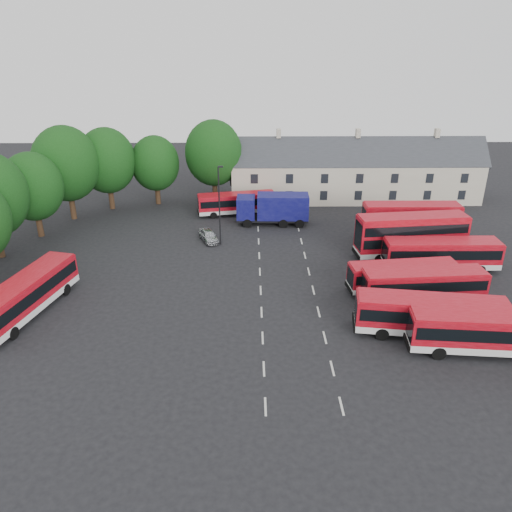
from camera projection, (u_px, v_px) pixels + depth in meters
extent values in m
plane|color=black|center=(261.00, 301.00, 45.42)|extent=(140.00, 140.00, 0.00)
cube|color=beige|center=(265.00, 407.00, 32.67)|extent=(0.15, 1.80, 0.01)
cube|color=beige|center=(264.00, 369.00, 36.31)|extent=(0.15, 1.80, 0.01)
cube|color=beige|center=(263.00, 338.00, 39.95)|extent=(0.15, 1.80, 0.01)
cube|color=beige|center=(262.00, 312.00, 43.59)|extent=(0.15, 1.80, 0.01)
cube|color=beige|center=(261.00, 290.00, 47.23)|extent=(0.15, 1.80, 0.01)
cube|color=beige|center=(260.00, 272.00, 50.87)|extent=(0.15, 1.80, 0.01)
cube|color=beige|center=(259.00, 255.00, 54.52)|extent=(0.15, 1.80, 0.01)
cube|color=beige|center=(259.00, 241.00, 58.16)|extent=(0.15, 1.80, 0.01)
cube|color=beige|center=(258.00, 229.00, 61.80)|extent=(0.15, 1.80, 0.01)
cube|color=beige|center=(341.00, 406.00, 32.72)|extent=(0.15, 1.80, 0.01)
cube|color=beige|center=(332.00, 368.00, 36.36)|extent=(0.15, 1.80, 0.01)
cube|color=beige|center=(325.00, 337.00, 40.00)|extent=(0.15, 1.80, 0.01)
cube|color=beige|center=(319.00, 312.00, 43.64)|extent=(0.15, 1.80, 0.01)
cube|color=beige|center=(313.00, 290.00, 47.29)|extent=(0.15, 1.80, 0.01)
cube|color=beige|center=(309.00, 271.00, 50.93)|extent=(0.15, 1.80, 0.01)
cube|color=beige|center=(305.00, 255.00, 54.57)|extent=(0.15, 1.80, 0.01)
cube|color=beige|center=(301.00, 241.00, 58.21)|extent=(0.15, 1.80, 0.01)
cube|color=beige|center=(298.00, 229.00, 61.85)|extent=(0.15, 1.80, 0.01)
cylinder|color=black|center=(39.00, 221.00, 58.95)|extent=(0.70, 0.70, 3.67)
ellipsoid|color=#10390F|center=(32.00, 187.00, 57.19)|extent=(6.93, 6.93, 7.97)
cylinder|color=black|center=(72.00, 203.00, 64.29)|extent=(0.70, 0.70, 4.38)
ellipsoid|color=#10390F|center=(66.00, 164.00, 62.19)|extent=(8.25, 8.25, 9.49)
cylinder|color=black|center=(111.00, 194.00, 68.04)|extent=(0.70, 0.70, 4.02)
ellipsoid|color=#10390F|center=(107.00, 161.00, 66.11)|extent=(7.59, 7.59, 8.73)
cylinder|color=black|center=(158.00, 192.00, 70.03)|extent=(0.70, 0.70, 3.50)
ellipsoid|color=#10390F|center=(155.00, 163.00, 68.35)|extent=(6.60, 6.60, 7.59)
cylinder|color=black|center=(215.00, 187.00, 70.88)|extent=(0.70, 0.70, 4.20)
ellipsoid|color=#10390F|center=(214.00, 153.00, 68.86)|extent=(7.92, 7.92, 9.11)
cube|color=beige|center=(354.00, 180.00, 71.72)|extent=(35.00, 7.00, 5.50)
cube|color=#2D3035|center=(356.00, 161.00, 70.58)|extent=(35.70, 7.13, 7.13)
cube|color=beige|center=(279.00, 133.00, 68.83)|extent=(0.60, 0.90, 1.20)
cube|color=beige|center=(358.00, 133.00, 68.94)|extent=(0.60, 0.90, 1.20)
cube|color=beige|center=(437.00, 133.00, 69.05)|extent=(0.60, 0.90, 1.20)
cube|color=silver|center=(486.00, 343.00, 37.86)|extent=(12.02, 3.80, 0.59)
cube|color=#A60A18|center=(490.00, 328.00, 37.30)|extent=(12.02, 3.80, 2.10)
cube|color=black|center=(490.00, 327.00, 37.28)|extent=(11.56, 3.82, 1.02)
cube|color=#A60A18|center=(493.00, 315.00, 36.85)|extent=(11.78, 3.67, 0.13)
cylinder|color=black|center=(439.00, 353.00, 37.17)|extent=(1.10, 0.40, 1.07)
cube|color=silver|center=(429.00, 326.00, 40.02)|extent=(12.03, 4.32, 0.59)
cube|color=#A60A18|center=(431.00, 312.00, 39.47)|extent=(12.03, 4.32, 2.09)
cube|color=black|center=(431.00, 311.00, 39.45)|extent=(11.57, 4.32, 1.02)
cube|color=#A60A18|center=(433.00, 300.00, 39.01)|extent=(11.78, 4.18, 0.13)
cylinder|color=black|center=(382.00, 334.00, 39.50)|extent=(1.10, 0.45, 1.07)
cylinder|color=black|center=(473.00, 324.00, 40.78)|extent=(1.10, 0.45, 1.07)
cube|color=silver|center=(422.00, 294.00, 45.01)|extent=(11.10, 3.21, 0.55)
cube|color=#A60A18|center=(424.00, 282.00, 44.49)|extent=(11.10, 3.21, 1.94)
cube|color=black|center=(424.00, 281.00, 44.47)|extent=(10.67, 3.24, 0.95)
cube|color=#A60A18|center=(425.00, 271.00, 44.07)|extent=(10.88, 3.10, 0.12)
cylinder|color=black|center=(388.00, 304.00, 43.85)|extent=(1.01, 0.34, 1.00)
cylinder|color=black|center=(454.00, 289.00, 46.39)|extent=(1.01, 0.34, 1.00)
cube|color=silver|center=(402.00, 284.00, 46.86)|extent=(10.31, 3.34, 0.51)
cube|color=#A60A18|center=(403.00, 273.00, 46.38)|extent=(10.31, 3.34, 1.80)
cube|color=black|center=(403.00, 273.00, 46.36)|extent=(9.92, 3.36, 0.87)
cube|color=#A60A18|center=(404.00, 264.00, 45.99)|extent=(10.10, 3.23, 0.11)
cylinder|color=black|center=(372.00, 294.00, 45.68)|extent=(0.94, 0.35, 0.92)
cylinder|color=black|center=(429.00, 280.00, 48.24)|extent=(0.94, 0.35, 0.92)
cube|color=silver|center=(440.00, 262.00, 50.97)|extent=(11.56, 2.66, 0.58)
cube|color=#A60A18|center=(442.00, 251.00, 50.43)|extent=(11.56, 2.66, 2.05)
cube|color=black|center=(442.00, 250.00, 50.41)|extent=(11.10, 2.73, 1.00)
cube|color=#A60A18|center=(443.00, 241.00, 49.99)|extent=(11.33, 2.56, 0.13)
cylinder|color=black|center=(407.00, 270.00, 49.99)|extent=(1.05, 0.30, 1.05)
cylinder|color=black|center=(471.00, 260.00, 52.20)|extent=(1.05, 0.30, 1.05)
cube|color=silver|center=(409.00, 250.00, 53.87)|extent=(11.87, 3.83, 0.58)
cube|color=#A60A18|center=(411.00, 232.00, 53.02)|extent=(11.87, 3.83, 3.55)
cube|color=black|center=(411.00, 238.00, 53.30)|extent=(11.41, 3.85, 1.01)
cube|color=#A60A18|center=(414.00, 216.00, 52.26)|extent=(11.62, 3.70, 0.13)
cylinder|color=black|center=(379.00, 259.00, 52.52)|extent=(1.08, 0.40, 1.06)
cylinder|color=black|center=(437.00, 246.00, 55.46)|extent=(1.08, 0.40, 1.06)
cube|color=black|center=(412.00, 226.00, 52.73)|extent=(11.41, 3.85, 1.01)
cube|color=silver|center=(409.00, 234.00, 58.15)|extent=(10.96, 2.57, 0.55)
cube|color=#A60A18|center=(411.00, 219.00, 57.35)|extent=(10.96, 2.57, 3.33)
cube|color=black|center=(410.00, 224.00, 57.62)|extent=(10.53, 2.63, 0.95)
cube|color=#A60A18|center=(413.00, 204.00, 56.64)|extent=(10.75, 2.47, 0.12)
cylinder|color=black|center=(381.00, 240.00, 57.23)|extent=(1.00, 0.29, 1.00)
cylinder|color=black|center=(435.00, 233.00, 59.30)|extent=(1.00, 0.29, 1.00)
cube|color=black|center=(412.00, 213.00, 57.08)|extent=(10.53, 2.63, 0.95)
cube|color=silver|center=(29.00, 305.00, 43.08)|extent=(5.33, 12.03, 0.59)
cube|color=#A60A18|center=(26.00, 291.00, 42.52)|extent=(5.33, 12.03, 2.08)
cube|color=black|center=(26.00, 291.00, 42.50)|extent=(5.28, 11.59, 1.01)
cube|color=#A60A18|center=(23.00, 280.00, 42.07)|extent=(5.17, 11.78, 0.13)
cylinder|color=black|center=(13.00, 333.00, 39.62)|extent=(0.54, 1.11, 1.07)
cylinder|color=black|center=(43.00, 287.00, 46.77)|extent=(0.54, 1.11, 1.07)
cube|color=silver|center=(237.00, 209.00, 66.38)|extent=(10.45, 4.13, 0.51)
cube|color=#A60A18|center=(237.00, 201.00, 65.90)|extent=(10.45, 4.13, 1.81)
cube|color=black|center=(237.00, 201.00, 65.88)|extent=(10.06, 4.11, 0.88)
cube|color=#A60A18|center=(237.00, 194.00, 65.51)|extent=(10.23, 4.00, 0.11)
cylinder|color=black|center=(213.00, 215.00, 64.98)|extent=(0.96, 0.42, 0.93)
cylinder|color=black|center=(259.00, 207.00, 67.99)|extent=(0.96, 0.42, 0.93)
cube|color=black|center=(272.00, 219.00, 63.04)|extent=(8.98, 2.65, 0.33)
cube|color=#0E0E55|center=(246.00, 207.00, 62.48)|extent=(2.32, 2.85, 2.67)
cube|color=black|center=(237.00, 204.00, 62.33)|extent=(0.19, 2.37, 1.34)
cube|color=#0E0E55|center=(283.00, 206.00, 62.32)|extent=(6.43, 2.99, 3.01)
cylinder|color=black|center=(247.00, 223.00, 62.02)|extent=(1.12, 0.35, 1.11)
cylinder|color=black|center=(299.00, 217.00, 64.19)|extent=(1.12, 0.35, 1.11)
imported|color=#AEB1B6|center=(209.00, 236.00, 58.04)|extent=(2.91, 4.20, 1.33)
cylinder|color=black|center=(219.00, 207.00, 55.53)|extent=(0.16, 0.16, 9.08)
cube|color=black|center=(221.00, 167.00, 53.65)|extent=(0.55, 0.24, 0.16)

